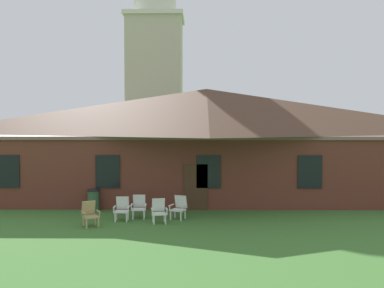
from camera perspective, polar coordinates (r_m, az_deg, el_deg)
brick_building at (r=26.18m, az=1.78°, el=0.46°), size 23.88×10.40×5.84m
dome_tower at (r=42.75m, az=-4.52°, el=9.17°), size 5.18×5.18×19.19m
lawn_chair_by_porch at (r=18.67m, az=-12.35°, el=-8.24°), size 0.82×0.86×0.96m
lawn_chair_near_door at (r=19.48m, az=-8.53°, el=-7.75°), size 0.65×0.68×0.96m
lawn_chair_left_end at (r=19.87m, az=-6.49°, el=-7.52°), size 0.66×0.69×0.96m
lawn_chair_middle at (r=18.87m, az=-4.06°, el=-8.07°), size 0.71×0.75×0.96m
lawn_chair_right_end at (r=19.57m, az=-1.59°, el=-7.67°), size 0.78×0.83×0.96m
trash_bin at (r=21.68m, az=-11.93°, el=-6.70°), size 0.56×0.56×0.98m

